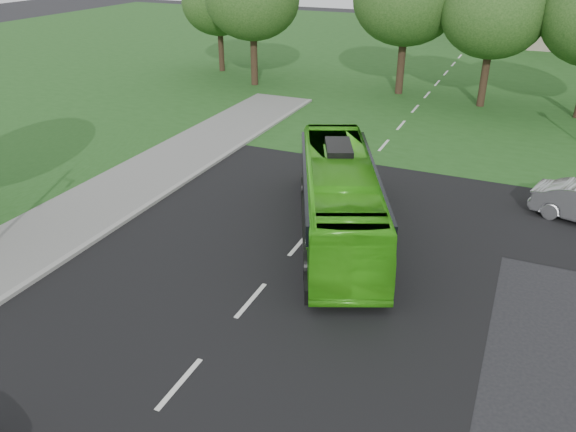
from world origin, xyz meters
name	(u,v)px	position (x,y,z in m)	size (l,w,h in m)	color
ground	(219,338)	(0.00, 0.00, 0.00)	(160.00, 160.00, 0.00)	black
street_surfaces	(398,121)	(-0.38, 22.75, 0.03)	(120.00, 120.00, 0.15)	black
tree_park_c	(494,14)	(3.86, 28.47, 5.92)	(6.58, 6.58, 8.73)	black
tree_park_f	(219,3)	(-17.67, 31.22, 5.44)	(6.00, 6.00, 8.01)	black
bus	(339,197)	(1.00, 7.40, 1.50)	(2.52, 10.76, 3.00)	#40BA19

